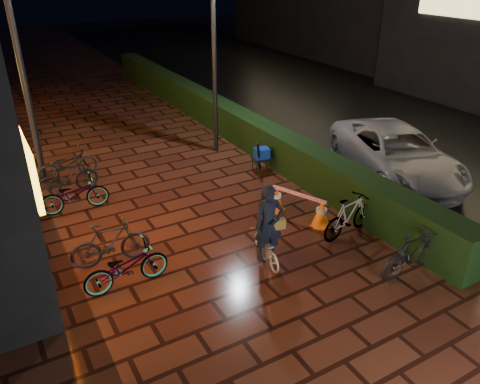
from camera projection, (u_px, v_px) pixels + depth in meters
ground at (264, 281)px, 8.71m from camera, size 80.00×80.00×0.00m
asphalt_road at (402, 127)px, 16.59m from camera, size 11.00×60.00×0.01m
hedge at (220, 115)px, 16.14m from camera, size 0.70×20.00×1.00m
van at (396, 153)px, 12.61m from camera, size 3.60×5.20×1.32m
lamp_post_hedge at (214, 61)px, 13.32m from camera, size 0.48×0.15×4.96m
lamp_post_sf at (19, 56)px, 11.33m from camera, size 0.56×0.17×5.89m
cyclist at (268, 235)px, 8.98m from camera, size 0.64×1.24×1.69m
traffic_barrier at (298, 205)px, 10.69m from camera, size 0.93×1.55×0.64m
cart_assembly at (262, 155)px, 12.93m from camera, size 0.63×0.54×0.98m
parked_bikes_storefront at (86, 203)px, 10.55m from camera, size 1.86×5.95×0.92m
parked_bikes_hedge at (378, 233)px, 9.36m from camera, size 1.64×2.21×0.92m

